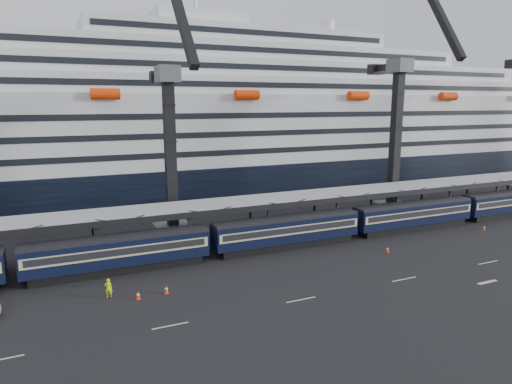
% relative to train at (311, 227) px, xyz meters
% --- Properties ---
extents(ground, '(260.00, 260.00, 0.00)m').
position_rel_train_xyz_m(ground, '(4.65, -10.00, -2.20)').
color(ground, black).
rests_on(ground, ground).
extents(lane_markings, '(111.00, 4.27, 0.02)m').
position_rel_train_xyz_m(lane_markings, '(12.80, -15.23, -2.19)').
color(lane_markings, beige).
rests_on(lane_markings, ground).
extents(train, '(133.05, 3.00, 4.05)m').
position_rel_train_xyz_m(train, '(0.00, 0.00, 0.00)').
color(train, black).
rests_on(train, ground).
extents(canopy, '(130.00, 6.25, 5.53)m').
position_rel_train_xyz_m(canopy, '(4.65, 4.00, 3.05)').
color(canopy, gray).
rests_on(canopy, ground).
extents(cruise_ship, '(214.09, 28.84, 34.00)m').
position_rel_train_xyz_m(cruise_ship, '(3.57, 35.99, 10.14)').
color(cruise_ship, black).
rests_on(cruise_ship, ground).
extents(crane_dark_near, '(4.50, 17.75, 35.08)m').
position_rel_train_xyz_m(crane_dark_near, '(-15.35, 8.59, 9.73)').
color(crane_dark_near, '#4F5257').
rests_on(crane_dark_near, ground).
extents(crane_dark_mid, '(4.50, 18.24, 39.64)m').
position_rel_train_xyz_m(crane_dark_mid, '(19.65, 7.59, 11.16)').
color(crane_dark_mid, '#4F5257').
rests_on(crane_dark_mid, ground).
extents(worker, '(0.68, 0.46, 1.83)m').
position_rel_train_xyz_m(worker, '(-25.20, -6.32, -1.29)').
color(worker, '#D9FF0D').
rests_on(worker, ground).
extents(traffic_cone_b, '(0.42, 0.42, 0.85)m').
position_rel_train_xyz_m(traffic_cone_b, '(-20.16, -7.57, -1.78)').
color(traffic_cone_b, '#FF3A08').
rests_on(traffic_cone_b, ground).
extents(traffic_cone_c, '(0.41, 0.41, 0.82)m').
position_rel_train_xyz_m(traffic_cone_c, '(-22.81, -7.81, -1.80)').
color(traffic_cone_c, '#FF3A08').
rests_on(traffic_cone_c, ground).
extents(traffic_cone_d, '(0.39, 0.39, 0.78)m').
position_rel_train_xyz_m(traffic_cone_d, '(6.78, -6.51, -1.82)').
color(traffic_cone_d, '#FF3A08').
rests_on(traffic_cone_d, ground).
extents(traffic_cone_e, '(0.37, 0.37, 0.73)m').
position_rel_train_xyz_m(traffic_cone_e, '(25.53, -4.42, -1.84)').
color(traffic_cone_e, '#FF3A08').
rests_on(traffic_cone_e, ground).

